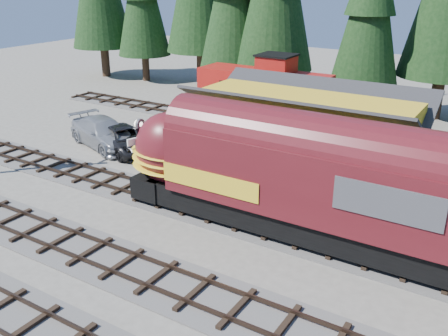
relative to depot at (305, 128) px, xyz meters
The scene contains 7 objects.
ground 10.91m from the depot, 89.99° to the right, with size 120.00×120.00×0.00m, color #6B665B.
track_spur 12.83m from the depot, 143.13° to the left, with size 32.00×3.20×0.33m.
depot is the anchor object (origin of this frame).
locomotive 6.63m from the depot, 79.34° to the right, with size 16.12×3.20×4.38m.
caboose 9.95m from the depot, 131.06° to the left, with size 9.94×2.88×5.17m.
pickup_truck_a 12.17m from the depot, behind, with size 2.71×5.87×1.63m, color black.
pickup_truck_b 13.96m from the depot, behind, with size 2.63×6.46×1.87m, color #9A9CA1.
Camera 1 is at (10.24, -14.47, 11.14)m, focal length 40.00 mm.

